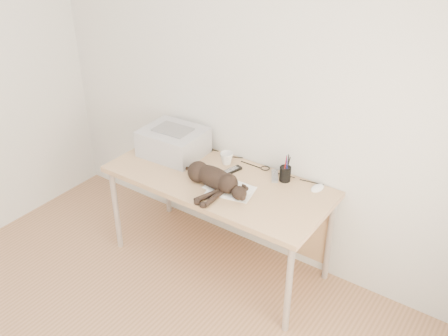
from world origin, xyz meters
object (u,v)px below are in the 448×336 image
Objects in this scene: pen_cup at (285,174)px; cat at (211,178)px; mug at (227,158)px; mouse at (318,186)px; desk at (225,190)px; printer at (173,142)px.

cat is at bearing -136.71° from pen_cup.
mouse is (0.70, 0.07, -0.03)m from mug.
cat reaches higher than mug.
mouse reaches higher than desk.
desk is at bearing -60.58° from mug.
desk is 0.47m from pen_cup.
printer reaches higher than pen_cup.
cat is 0.51m from pen_cup.
mug is at bearing 112.96° from cat.
desk is 0.54m from printer.
mouse is (0.23, 0.03, -0.04)m from pen_cup.
cat is at bearing -140.04° from mouse.
desk is at bearing 102.98° from cat.
printer is at bearing -166.20° from mug.
mouse is (0.61, 0.38, -0.05)m from cat.
cat is 0.72m from mouse.
printer is 0.69× the size of cat.
mouse is (1.11, 0.17, -0.08)m from printer.
pen_cup is at bearing 8.98° from printer.
pen_cup is at bearing 4.55° from mug.
cat is 5.51× the size of mouse.
printer is 0.89m from pen_cup.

